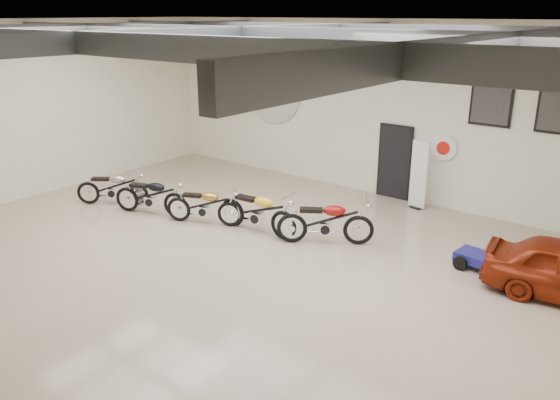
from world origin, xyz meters
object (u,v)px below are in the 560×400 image
Objects in this scene: motorcycle_yellow at (257,210)px; motorcycle_red at (325,220)px; go_kart at (497,261)px; banner_stand at (419,175)px; motorcycle_black at (150,195)px; motorcycle_gold at (204,205)px; motorcycle_silver at (112,187)px.

motorcycle_red is (1.69, 0.46, -0.00)m from motorcycle_yellow.
motorcycle_red is at bearing -159.98° from go_kart.
motorcycle_black is (-5.43, -4.83, -0.40)m from banner_stand.
motorcycle_silver is at bearing 166.71° from motorcycle_gold.
motorcycle_gold is at bearing -6.40° from motorcycle_black.
motorcycle_yellow is (4.56, 0.91, 0.06)m from motorcycle_silver.
motorcycle_silver is 1.49m from motorcycle_black.
banner_stand reaches higher than motorcycle_black.
motorcycle_silver is 0.90× the size of motorcycle_red.
motorcycle_black is (1.48, 0.15, 0.03)m from motorcycle_silver.
motorcycle_silver is 3.14m from motorcycle_gold.
motorcycle_gold is 1.51m from motorcycle_yellow.
motorcycle_black is 4.92m from motorcycle_red.
motorcycle_yellow is 5.54m from go_kart.
motorcycle_silver is 1.00× the size of motorcycle_gold.
motorcycle_silver reaches higher than go_kart.
go_kart is at bearing -5.93° from motorcycle_black.
banner_stand is 0.90× the size of motorcycle_black.
motorcycle_yellow is at bearing -23.09° from motorcycle_silver.
motorcycle_silver is 4.65m from motorcycle_yellow.
motorcycle_red is at bearing -8.02° from motorcycle_gold.
motorcycle_red reaches higher than go_kart.
banner_stand is 4.70m from motorcycle_yellow.
motorcycle_black is at bearing -28.66° from motorcycle_silver.
go_kart is at bearing -31.18° from banner_stand.
motorcycle_black reaches higher than motorcycle_silver.
motorcycle_gold is at bearing -158.95° from go_kart.
go_kart is (8.46, 2.06, -0.24)m from motorcycle_black.
motorcycle_silver is 1.16× the size of go_kart.
motorcycle_silver is at bearing -172.58° from motorcycle_yellow.
banner_stand is 0.95× the size of motorcycle_gold.
motorcycle_black is 1.66m from motorcycle_gold.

